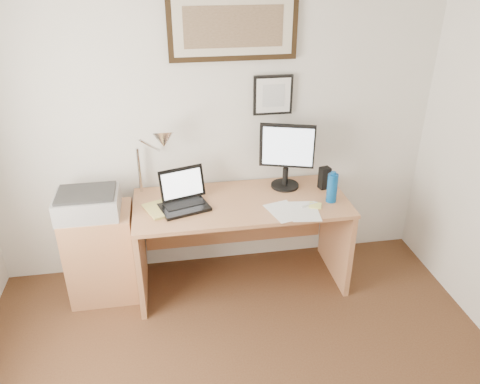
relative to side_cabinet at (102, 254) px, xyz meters
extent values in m
cube|color=white|center=(0.92, 0.32, 0.89)|extent=(3.50, 0.02, 2.50)
cube|color=#B0734A|center=(0.00, 0.00, 0.00)|extent=(0.50, 0.40, 0.73)
cylinder|color=#0B4C95|center=(1.73, -0.16, 0.50)|extent=(0.08, 0.08, 0.22)
cylinder|color=#0B4C95|center=(1.73, -0.16, 0.62)|extent=(0.04, 0.04, 0.02)
cube|color=black|center=(1.75, 0.06, 0.47)|extent=(0.09, 0.08, 0.18)
cube|color=white|center=(1.35, -0.25, 0.39)|extent=(0.27, 0.33, 0.00)
cube|color=white|center=(1.49, -0.28, 0.39)|extent=(0.24, 0.32, 0.00)
cube|color=#F3F574|center=(1.59, -0.22, 0.39)|extent=(0.11, 0.11, 0.01)
cylinder|color=silver|center=(1.55, -0.20, 0.39)|extent=(0.14, 0.06, 0.02)
imported|color=#D4C663|center=(0.38, -0.12, 0.39)|extent=(0.26, 0.30, 0.02)
cube|color=#B0734A|center=(1.07, -0.05, 0.37)|extent=(1.60, 0.70, 0.03)
cube|color=#B0734A|center=(0.29, -0.05, -0.01)|extent=(0.04, 0.65, 0.72)
cube|color=#B0734A|center=(1.85, -0.05, -0.01)|extent=(0.04, 0.65, 0.72)
cube|color=#B0734A|center=(1.07, 0.28, 0.09)|extent=(1.50, 0.03, 0.55)
cube|color=black|center=(0.64, -0.09, 0.40)|extent=(0.40, 0.33, 0.02)
cube|color=black|center=(0.64, -0.06, 0.41)|extent=(0.31, 0.21, 0.00)
cube|color=black|center=(0.64, 0.04, 0.52)|extent=(0.35, 0.17, 0.23)
cube|color=white|center=(0.64, 0.03, 0.53)|extent=(0.30, 0.14, 0.18)
cylinder|color=black|center=(1.45, 0.14, 0.40)|extent=(0.22, 0.22, 0.02)
cylinder|color=black|center=(1.45, 0.14, 0.48)|extent=(0.04, 0.04, 0.14)
cube|color=black|center=(1.45, 0.13, 0.74)|extent=(0.41, 0.16, 0.34)
cube|color=silver|center=(1.45, 0.11, 0.74)|extent=(0.36, 0.12, 0.30)
cube|color=#A3A3A5|center=(-0.04, -0.02, 0.44)|extent=(0.44, 0.34, 0.16)
cube|color=#2B2B2B|center=(-0.04, -0.02, 0.54)|extent=(0.40, 0.30, 0.02)
cylinder|color=silver|center=(0.33, 0.24, 0.56)|extent=(0.02, 0.02, 0.36)
cylinder|color=silver|center=(0.43, 0.18, 0.78)|extent=(0.15, 0.23, 0.19)
cone|color=silver|center=(0.53, 0.12, 0.84)|extent=(0.16, 0.18, 0.15)
cube|color=black|center=(1.07, 0.30, 1.58)|extent=(0.92, 0.03, 0.47)
cube|color=beige|center=(1.07, 0.28, 1.58)|extent=(0.84, 0.01, 0.39)
cube|color=brown|center=(1.07, 0.27, 1.58)|extent=(0.70, 0.00, 0.28)
cube|color=black|center=(1.37, 0.30, 1.08)|extent=(0.30, 0.02, 0.30)
cube|color=white|center=(1.37, 0.28, 1.08)|extent=(0.26, 0.00, 0.26)
cube|color=silver|center=(1.37, 0.28, 1.08)|extent=(0.17, 0.00, 0.17)
camera|label=1|loc=(0.55, -3.08, 2.06)|focal=35.00mm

